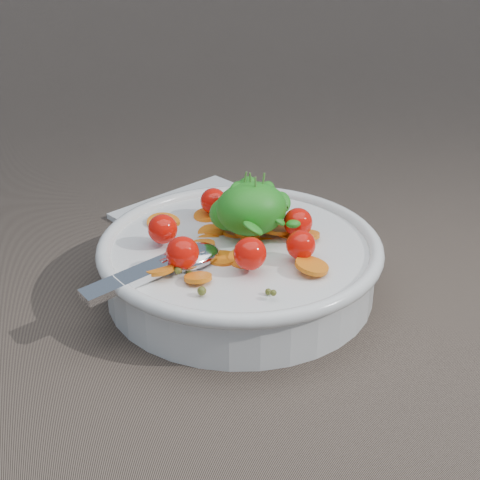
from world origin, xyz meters
name	(u,v)px	position (x,y,z in m)	size (l,w,h in m)	color
ground	(215,293)	(0.00, 0.00, 0.00)	(6.00, 6.00, 0.00)	brown
bowl	(240,261)	(0.02, 0.00, 0.03)	(0.29, 0.27, 0.11)	silver
napkin	(205,214)	(0.04, 0.17, 0.00)	(0.17, 0.15, 0.01)	white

